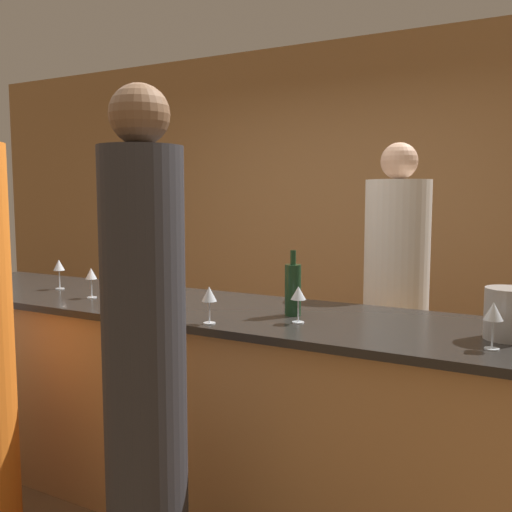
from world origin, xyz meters
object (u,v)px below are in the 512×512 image
object	(u,v)px
guest_2	(145,376)
wine_bottle_0	(293,289)
bartender	(395,320)
ice_bucket	(508,313)

from	to	relation	value
guest_2	wine_bottle_0	xyz separation A→B (m)	(0.21, 0.79, 0.21)
bartender	guest_2	distance (m)	1.67
wine_bottle_0	bartender	bearing A→B (deg)	72.78
wine_bottle_0	guest_2	bearing A→B (deg)	-104.74
wine_bottle_0	ice_bucket	distance (m)	0.90
bartender	ice_bucket	xyz separation A→B (m)	(0.64, -0.81, 0.25)
bartender	wine_bottle_0	bearing A→B (deg)	72.78
wine_bottle_0	ice_bucket	xyz separation A→B (m)	(0.90, 0.01, -0.02)
guest_2	ice_bucket	xyz separation A→B (m)	(1.11, 0.79, 0.19)
bartender	ice_bucket	world-z (taller)	bartender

